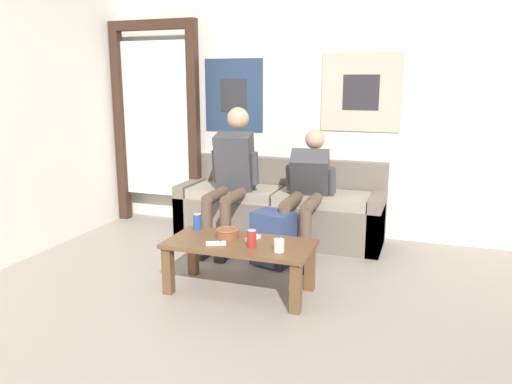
{
  "coord_description": "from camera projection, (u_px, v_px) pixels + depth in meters",
  "views": [
    {
      "loc": [
        1.38,
        -2.08,
        1.53
      ],
      "look_at": [
        0.07,
        1.66,
        0.65
      ],
      "focal_mm": 35.0,
      "sensor_mm": 36.0,
      "label": 1
    }
  ],
  "objects": [
    {
      "name": "backpack",
      "position": [
        272.0,
        240.0,
        4.23
      ],
      "size": [
        0.38,
        0.35,
        0.46
      ],
      "color": "navy",
      "rests_on": "ground_plane"
    },
    {
      "name": "wall_back",
      "position": [
        289.0,
        107.0,
        5.06
      ],
      "size": [
        10.0,
        0.07,
        2.55
      ],
      "color": "white",
      "rests_on": "ground_plane"
    },
    {
      "name": "person_seated_adult",
      "position": [
        231.0,
        172.0,
        4.68
      ],
      "size": [
        0.47,
        0.85,
        1.29
      ],
      "color": "brown",
      "rests_on": "ground_plane"
    },
    {
      "name": "pillar_candle",
      "position": [
        279.0,
        246.0,
        3.42
      ],
      "size": [
        0.07,
        0.07,
        0.1
      ],
      "color": "silver",
      "rests_on": "coffee_table"
    },
    {
      "name": "ground_plane",
      "position": [
        143.0,
        371.0,
        2.69
      ],
      "size": [
        18.0,
        18.0,
        0.0
      ],
      "primitive_type": "plane",
      "color": "gray"
    },
    {
      "name": "game_controller_near_right",
      "position": [
        216.0,
        243.0,
        3.57
      ],
      "size": [
        0.15,
        0.09,
        0.03
      ],
      "color": "white",
      "rests_on": "coffee_table"
    },
    {
      "name": "door_frame",
      "position": [
        156.0,
        113.0,
        5.33
      ],
      "size": [
        1.0,
        0.1,
        2.15
      ],
      "color": "#382319",
      "rests_on": "ground_plane"
    },
    {
      "name": "person_seated_teen",
      "position": [
        307.0,
        187.0,
        4.48
      ],
      "size": [
        0.47,
        0.98,
        1.09
      ],
      "color": "brown",
      "rests_on": "ground_plane"
    },
    {
      "name": "drink_can_red",
      "position": [
        252.0,
        239.0,
        3.51
      ],
      "size": [
        0.07,
        0.07,
        0.12
      ],
      "color": "maroon",
      "rests_on": "coffee_table"
    },
    {
      "name": "game_controller_near_left",
      "position": [
        253.0,
        238.0,
        3.68
      ],
      "size": [
        0.08,
        0.15,
        0.03
      ],
      "color": "white",
      "rests_on": "coffee_table"
    },
    {
      "name": "ceramic_bowl",
      "position": [
        227.0,
        233.0,
        3.74
      ],
      "size": [
        0.17,
        0.17,
        0.07
      ],
      "color": "brown",
      "rests_on": "coffee_table"
    },
    {
      "name": "coffee_table",
      "position": [
        240.0,
        251.0,
        3.65
      ],
      "size": [
        1.07,
        0.52,
        0.39
      ],
      "color": "brown",
      "rests_on": "ground_plane"
    },
    {
      "name": "couch",
      "position": [
        280.0,
        210.0,
        4.95
      ],
      "size": [
        2.02,
        0.67,
        0.77
      ],
      "color": "#70665B",
      "rests_on": "ground_plane"
    },
    {
      "name": "drink_can_blue",
      "position": [
        197.0,
        222.0,
        3.94
      ],
      "size": [
        0.07,
        0.07,
        0.12
      ],
      "color": "#28479E",
      "rests_on": "coffee_table"
    }
  ]
}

